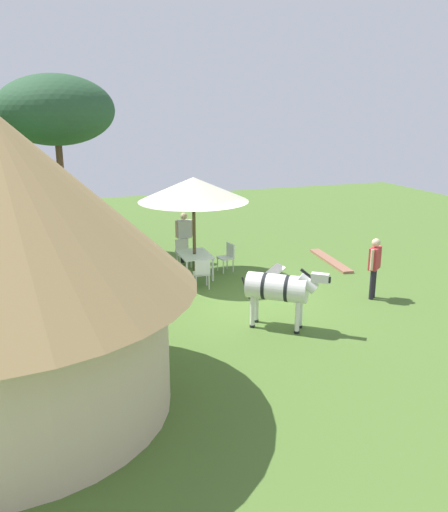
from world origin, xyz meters
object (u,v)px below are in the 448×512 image
zebra_by_umbrella (279,288)px  striped_lounge_chair (269,279)px  patio_chair_near_hut (202,272)px  patio_chair_east_end (228,255)px  shade_umbrella (193,189)px  patio_chair_west_end (156,263)px  acacia_tree_behind_hut (14,177)px  thatched_hut (4,256)px  guest_beside_umbrella (184,233)px  patio_chair_near_lawn (183,251)px  acacia_tree_right_background (56,111)px  standing_watcher (375,263)px  zebra_nearest_camera (136,275)px  patio_dining_table (195,256)px

zebra_by_umbrella → striped_lounge_chair: bearing=-161.4°
patio_chair_near_hut → patio_chair_east_end: same height
shade_umbrella → patio_chair_west_end: 2.51m
striped_lounge_chair → acacia_tree_behind_hut: size_ratio=0.21×
thatched_hut → guest_beside_umbrella: 9.37m
patio_chair_near_lawn → shade_umbrella: bearing=90.0°
striped_lounge_chair → acacia_tree_right_background: size_ratio=0.14×
standing_watcher → zebra_by_umbrella: (-0.92, 3.30, -0.03)m
standing_watcher → acacia_tree_behind_hut: 10.17m
standing_watcher → zebra_by_umbrella: 3.42m
patio_chair_near_lawn → acacia_tree_right_background: (2.38, 3.52, 4.45)m
zebra_nearest_camera → zebra_by_umbrella: (-2.10, -2.97, -0.03)m
zebra_by_umbrella → patio_chair_east_end: bearing=-146.5°
standing_watcher → striped_lounge_chair: size_ratio=2.05×
acacia_tree_behind_hut → standing_watcher: bearing=-115.2°
patio_chair_east_end → zebra_nearest_camera: (-2.52, 3.40, 0.50)m
patio_chair_west_end → patio_chair_near_lawn: (1.06, -1.14, 0.00)m
shade_umbrella → patio_chair_east_end: bearing=-80.0°
guest_beside_umbrella → standing_watcher: bearing=-53.8°
zebra_nearest_camera → zebra_by_umbrella: zebra_nearest_camera is taller
patio_chair_east_end → standing_watcher: standing_watcher is taller
guest_beside_umbrella → striped_lounge_chair: size_ratio=2.05×
patio_dining_table → striped_lounge_chair: bearing=-133.9°
shade_umbrella → zebra_by_umbrella: bearing=-170.5°
patio_chair_near_hut → striped_lounge_chair: patio_chair_near_hut is taller
zebra_by_umbrella → acacia_tree_behind_hut: size_ratio=0.44×
guest_beside_umbrella → acacia_tree_right_background: 5.74m
acacia_tree_right_background → standing_watcher: bearing=-132.9°
striped_lounge_chair → patio_chair_east_end: bearing=14.4°
standing_watcher → patio_chair_east_end: bearing=90.3°
thatched_hut → shade_umbrella: thatched_hut is taller
zebra_nearest_camera → acacia_tree_right_background: bearing=-42.3°
patio_dining_table → striped_lounge_chair: size_ratio=1.58×
thatched_hut → acacia_tree_right_background: bearing=-8.5°
patio_dining_table → patio_chair_west_end: patio_chair_west_end is taller
thatched_hut → acacia_tree_behind_hut: 6.74m
patio_chair_east_end → zebra_by_umbrella: (-4.63, 0.43, 0.47)m
zebra_nearest_camera → acacia_tree_behind_hut: 4.63m
patio_chair_near_lawn → guest_beside_umbrella: size_ratio=0.53×
striped_lounge_chair → zebra_nearest_camera: (-0.64, 3.98, 0.77)m
patio_chair_near_lawn → acacia_tree_behind_hut: acacia_tree_behind_hut is taller
patio_chair_east_end → acacia_tree_behind_hut: acacia_tree_behind_hut is taller
zebra_nearest_camera → patio_chair_west_end: bearing=-78.3°
shade_umbrella → acacia_tree_right_background: 5.52m
shade_umbrella → acacia_tree_behind_hut: acacia_tree_behind_hut is taller
patio_chair_west_end → thatched_hut: bearing=-25.9°
patio_chair_west_end → patio_chair_near_hut: (-1.30, -1.04, 0.00)m
patio_chair_east_end → patio_chair_near_lawn: bearing=41.0°
patio_chair_east_end → acacia_tree_right_background: size_ratio=0.15×
standing_watcher → patio_chair_near_hut: bearing=113.4°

